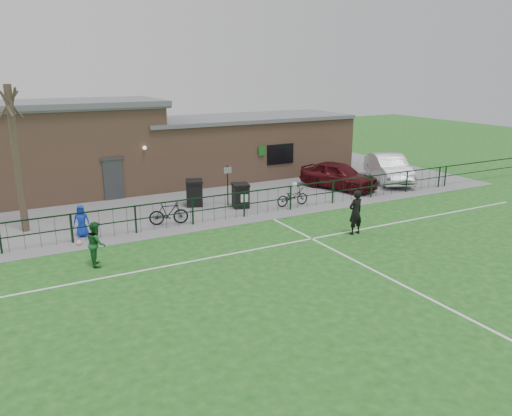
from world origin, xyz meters
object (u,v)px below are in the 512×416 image
bicycle_d (169,213)px  spectator_child (81,221)px  outfield_player (96,244)px  wheelie_bin_left (194,194)px  car_silver (389,168)px  wheelie_bin_right (241,196)px  car_maroon (338,175)px  bare_tree (17,160)px  sign_post (228,185)px  bicycle_e (292,197)px  ball_ground (79,243)px

bicycle_d → spectator_child: 3.61m
spectator_child → outfield_player: bearing=-75.4°
wheelie_bin_left → car_silver: (12.22, -0.47, 0.22)m
wheelie_bin_left → car_silver: size_ratio=0.24×
outfield_player → wheelie_bin_left: bearing=-39.9°
wheelie_bin_right → car_maroon: bearing=21.6°
bare_tree → bicycle_d: 6.42m
car_maroon → bicycle_d: 10.82m
sign_post → car_silver: (10.74, 0.24, -0.19)m
spectator_child → wheelie_bin_right: bearing=22.6°
wheelie_bin_right → car_silver: car_silver is taller
outfield_player → car_silver: bearing=-68.0°
bare_tree → bicycle_e: 12.38m
bicycle_d → spectator_child: bearing=102.1°
bicycle_e → spectator_child: size_ratio=1.30×
bare_tree → wheelie_bin_left: (7.73, 0.41, -2.38)m
wheelie_bin_left → car_maroon: (8.48, -0.47, 0.17)m
wheelie_bin_right → bicycle_e: size_ratio=0.64×
bare_tree → bicycle_e: bearing=-9.1°
car_maroon → bicycle_d: size_ratio=2.63×
bare_tree → car_maroon: bearing=-0.2°
ball_ground → bicycle_d: bearing=12.7°
wheelie_bin_left → bare_tree: bearing=-156.2°
wheelie_bin_right → sign_post: size_ratio=0.55×
car_silver → ball_ground: size_ratio=23.67×
car_maroon → spectator_child: car_maroon is taller
sign_post → bicycle_d: bearing=-154.8°
bare_tree → sign_post: bearing=-1.8°
sign_post → bicycle_d: (-3.64, -1.71, -0.49)m
bare_tree → wheelie_bin_left: bare_tree is taller
car_maroon → outfield_player: 15.22m
bicycle_e → outfield_player: size_ratio=1.09×
bicycle_d → car_silver: bearing=-68.5°
wheelie_bin_left → outfield_player: size_ratio=0.76×
bicycle_d → bicycle_e: size_ratio=1.00×
sign_post → car_silver: bearing=1.3°
bicycle_d → outfield_player: outfield_player is taller
wheelie_bin_right → outfield_player: 8.79m
bare_tree → sign_post: size_ratio=3.00×
wheelie_bin_left → bicycle_d: wheelie_bin_left is taller
wheelie_bin_right → spectator_child: 7.67m
sign_post → bicycle_d: sign_post is taller
car_silver → bicycle_e: (-7.98, -1.87, -0.37)m
sign_post → car_silver: sign_post is taller
outfield_player → car_maroon: bearing=-64.1°
wheelie_bin_left → spectator_child: bearing=-137.4°
bicycle_d → outfield_player: 4.91m
car_maroon → spectator_child: size_ratio=3.40×
bicycle_e → ball_ground: 10.36m
bicycle_d → outfield_player: (-3.67, -3.24, 0.25)m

